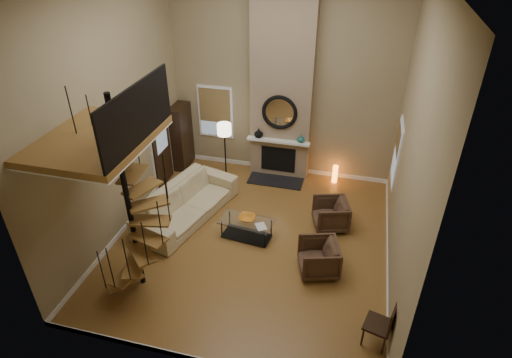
% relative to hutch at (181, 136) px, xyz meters
% --- Properties ---
extents(ground, '(6.00, 6.50, 0.01)m').
position_rel_hutch_xyz_m(ground, '(2.81, -2.78, -0.95)').
color(ground, olive).
rests_on(ground, ground).
extents(back_wall, '(6.00, 0.02, 5.50)m').
position_rel_hutch_xyz_m(back_wall, '(2.81, 0.47, 1.80)').
color(back_wall, '#978661').
rests_on(back_wall, ground).
extents(front_wall, '(6.00, 0.02, 5.50)m').
position_rel_hutch_xyz_m(front_wall, '(2.81, -6.03, 1.80)').
color(front_wall, '#978661').
rests_on(front_wall, ground).
extents(left_wall, '(0.02, 6.50, 5.50)m').
position_rel_hutch_xyz_m(left_wall, '(-0.19, -2.78, 1.80)').
color(left_wall, '#978661').
rests_on(left_wall, ground).
extents(right_wall, '(0.02, 6.50, 5.50)m').
position_rel_hutch_xyz_m(right_wall, '(5.81, -2.78, 1.80)').
color(right_wall, '#978661').
rests_on(right_wall, ground).
extents(baseboard_back, '(6.00, 0.02, 0.12)m').
position_rel_hutch_xyz_m(baseboard_back, '(2.81, 0.46, -0.89)').
color(baseboard_back, white).
rests_on(baseboard_back, ground).
extents(baseboard_left, '(0.02, 6.50, 0.12)m').
position_rel_hutch_xyz_m(baseboard_left, '(-0.18, -2.78, -0.89)').
color(baseboard_left, white).
rests_on(baseboard_left, ground).
extents(baseboard_right, '(0.02, 6.50, 0.12)m').
position_rel_hutch_xyz_m(baseboard_right, '(5.80, -2.78, -0.89)').
color(baseboard_right, white).
rests_on(baseboard_right, ground).
extents(chimney_breast, '(1.60, 0.38, 5.50)m').
position_rel_hutch_xyz_m(chimney_breast, '(2.81, 0.28, 1.80)').
color(chimney_breast, '#8A735A').
rests_on(chimney_breast, ground).
extents(hearth, '(1.50, 0.60, 0.04)m').
position_rel_hutch_xyz_m(hearth, '(2.81, -0.21, -0.93)').
color(hearth, black).
rests_on(hearth, ground).
extents(firebox, '(0.95, 0.02, 0.72)m').
position_rel_hutch_xyz_m(firebox, '(2.81, 0.08, -0.40)').
color(firebox, black).
rests_on(firebox, chimney_breast).
extents(mantel, '(1.70, 0.18, 0.06)m').
position_rel_hutch_xyz_m(mantel, '(2.81, -0.00, 0.20)').
color(mantel, white).
rests_on(mantel, chimney_breast).
extents(mirror_frame, '(0.94, 0.10, 0.94)m').
position_rel_hutch_xyz_m(mirror_frame, '(2.81, 0.06, 1.00)').
color(mirror_frame, black).
rests_on(mirror_frame, chimney_breast).
extents(mirror_disc, '(0.80, 0.01, 0.80)m').
position_rel_hutch_xyz_m(mirror_disc, '(2.81, 0.07, 1.00)').
color(mirror_disc, white).
rests_on(mirror_disc, chimney_breast).
extents(vase_left, '(0.24, 0.24, 0.25)m').
position_rel_hutch_xyz_m(vase_left, '(2.26, 0.04, 0.35)').
color(vase_left, black).
rests_on(vase_left, mantel).
extents(vase_right, '(0.20, 0.20, 0.21)m').
position_rel_hutch_xyz_m(vase_right, '(3.41, 0.04, 0.33)').
color(vase_right, '#195854').
rests_on(vase_right, mantel).
extents(window_back, '(1.02, 0.06, 1.52)m').
position_rel_hutch_xyz_m(window_back, '(0.91, 0.44, 0.67)').
color(window_back, white).
rests_on(window_back, back_wall).
extents(window_right, '(0.06, 1.02, 1.52)m').
position_rel_hutch_xyz_m(window_right, '(5.78, -0.78, 0.68)').
color(window_right, white).
rests_on(window_right, right_wall).
extents(entry_door, '(0.10, 1.05, 2.16)m').
position_rel_hutch_xyz_m(entry_door, '(-0.15, -0.98, 0.10)').
color(entry_door, white).
rests_on(entry_door, ground).
extents(loft, '(1.70, 2.20, 1.09)m').
position_rel_hutch_xyz_m(loft, '(0.76, -4.58, 2.29)').
color(loft, olive).
rests_on(loft, left_wall).
extents(spiral_stair, '(1.47, 1.47, 4.06)m').
position_rel_hutch_xyz_m(spiral_stair, '(1.03, -4.57, 0.83)').
color(spiral_stair, black).
rests_on(spiral_stair, ground).
extents(hutch, '(0.38, 0.82, 1.83)m').
position_rel_hutch_xyz_m(hutch, '(0.00, 0.00, 0.00)').
color(hutch, black).
rests_on(hutch, ground).
extents(sofa, '(1.86, 3.09, 0.84)m').
position_rel_hutch_xyz_m(sofa, '(1.05, -2.27, -0.55)').
color(sofa, '#C8B88B').
rests_on(sofa, ground).
extents(armchair_near, '(0.97, 0.96, 0.71)m').
position_rel_hutch_xyz_m(armchair_near, '(4.54, -1.82, -0.60)').
color(armchair_near, '#483121').
rests_on(armchair_near, ground).
extents(armchair_far, '(0.98, 0.97, 0.72)m').
position_rel_hutch_xyz_m(armchair_far, '(4.46, -3.37, -0.60)').
color(armchair_far, '#483121').
rests_on(armchair_far, ground).
extents(coffee_table, '(1.26, 0.73, 0.45)m').
position_rel_hutch_xyz_m(coffee_table, '(2.67, -2.70, -0.67)').
color(coffee_table, silver).
rests_on(coffee_table, ground).
extents(bowl, '(0.37, 0.37, 0.09)m').
position_rel_hutch_xyz_m(bowl, '(2.67, -2.65, -0.45)').
color(bowl, orange).
rests_on(bowl, coffee_table).
extents(book, '(0.33, 0.35, 0.03)m').
position_rel_hutch_xyz_m(book, '(3.02, -2.85, -0.49)').
color(book, gray).
rests_on(book, coffee_table).
extents(floor_lamp, '(0.37, 0.37, 1.70)m').
position_rel_hutch_xyz_m(floor_lamp, '(1.46, -0.46, 0.46)').
color(floor_lamp, black).
rests_on(floor_lamp, ground).
extents(accent_lamp, '(0.14, 0.14, 0.51)m').
position_rel_hutch_xyz_m(accent_lamp, '(4.39, 0.18, -0.70)').
color(accent_lamp, orange).
rests_on(accent_lamp, ground).
extents(side_chair, '(0.54, 0.54, 0.96)m').
position_rel_hutch_xyz_m(side_chair, '(5.67, -4.90, -0.42)').
color(side_chair, black).
rests_on(side_chair, ground).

